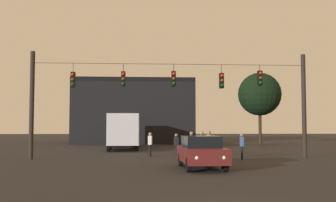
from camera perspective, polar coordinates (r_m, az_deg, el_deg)
ground_plane at (r=33.57m, az=-0.58°, el=-6.91°), size 168.00×168.00×0.00m
overhead_signal_span at (r=25.76m, az=0.39°, el=0.64°), size 17.25×0.44×6.58m
city_bus at (r=37.54m, az=-6.14°, el=-3.69°), size 2.87×11.07×3.00m
car_near_right at (r=19.55m, az=4.59°, el=-6.94°), size 1.93×4.38×1.52m
pedestrian_crossing_left at (r=25.74m, az=3.24°, el=-5.83°), size 0.32×0.41×1.66m
pedestrian_crossing_center at (r=25.24m, az=10.12°, el=-5.93°), size 0.32×0.41×1.58m
pedestrian_crossing_right at (r=27.30m, az=1.14°, el=-5.91°), size 0.29×0.39×1.51m
pedestrian_near_bus at (r=24.57m, az=5.66°, el=-5.82°), size 0.33×0.41×1.73m
pedestrian_trailing at (r=23.56m, az=4.66°, el=-5.96°), size 0.28×0.39×1.70m
pedestrian_far_side at (r=27.35m, az=-2.48°, el=-5.80°), size 0.30×0.40×1.58m
corner_building at (r=51.95m, az=-4.70°, el=-1.56°), size 14.04×11.26×7.56m
tree_left_silhouette at (r=47.71m, az=12.49°, el=0.90°), size 4.83×4.83×8.04m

